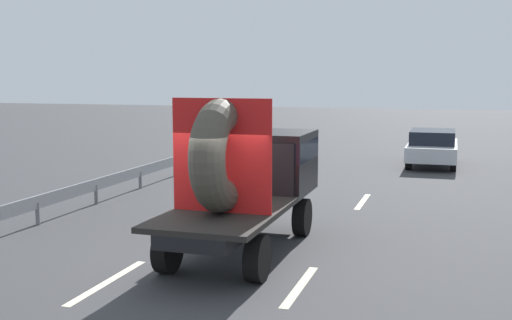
% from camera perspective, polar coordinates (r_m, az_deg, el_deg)
% --- Properties ---
extents(ground_plane, '(120.00, 120.00, 0.00)m').
position_cam_1_polar(ground_plane, '(12.13, -4.36, -9.33)').
color(ground_plane, '#38383A').
extents(flatbed_truck, '(2.02, 5.32, 3.14)m').
position_cam_1_polar(flatbed_truck, '(13.04, -0.53, -1.08)').
color(flatbed_truck, black).
rests_on(flatbed_truck, ground_plane).
extents(distant_sedan, '(1.87, 4.37, 1.42)m').
position_cam_1_polar(distant_sedan, '(25.94, 15.70, 1.18)').
color(distant_sedan, black).
rests_on(distant_sedan, ground_plane).
extents(guardrail, '(0.10, 10.35, 0.71)m').
position_cam_1_polar(guardrail, '(19.10, -12.29, -1.64)').
color(guardrail, gray).
rests_on(guardrail, ground_plane).
extents(lane_dash_left_near, '(0.16, 2.50, 0.01)m').
position_cam_1_polar(lane_dash_left_near, '(11.36, -13.30, -10.69)').
color(lane_dash_left_near, beige).
rests_on(lane_dash_left_near, ground_plane).
extents(lane_dash_left_far, '(0.16, 2.02, 0.01)m').
position_cam_1_polar(lane_dash_left_far, '(18.77, -0.20, -3.23)').
color(lane_dash_left_far, beige).
rests_on(lane_dash_left_far, ground_plane).
extents(lane_dash_right_near, '(0.16, 2.20, 0.01)m').
position_cam_1_polar(lane_dash_right_near, '(10.87, 4.01, -11.33)').
color(lane_dash_right_near, beige).
rests_on(lane_dash_right_near, ground_plane).
extents(lane_dash_right_far, '(0.16, 2.32, 0.01)m').
position_cam_1_polar(lane_dash_right_far, '(18.13, 9.64, -3.73)').
color(lane_dash_right_far, beige).
rests_on(lane_dash_right_far, ground_plane).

